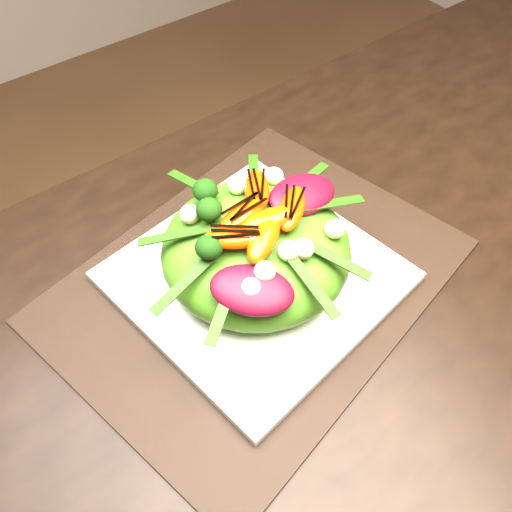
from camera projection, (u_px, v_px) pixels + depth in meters
dining_table at (367, 382)px, 0.56m from camera, size 1.60×0.90×0.75m
placemat at (256, 280)px, 0.62m from camera, size 0.50×0.42×0.00m
plate_base at (256, 276)px, 0.61m from camera, size 0.30×0.30×0.01m
salad_bowl at (256, 269)px, 0.60m from camera, size 0.25×0.25×0.02m
lettuce_mound at (256, 249)px, 0.58m from camera, size 0.26×0.26×0.08m
radicchio_leaf at (302, 195)px, 0.57m from camera, size 0.08×0.06×0.02m
orange_segment at (230, 221)px, 0.54m from camera, size 0.07×0.04×0.02m
broccoli_floret at (173, 230)px, 0.54m from camera, size 0.04×0.04×0.04m
macadamia_nut at (295, 232)px, 0.53m from camera, size 0.03×0.03×0.02m
balsamic_drizzle at (229, 214)px, 0.53m from camera, size 0.05×0.02×0.00m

